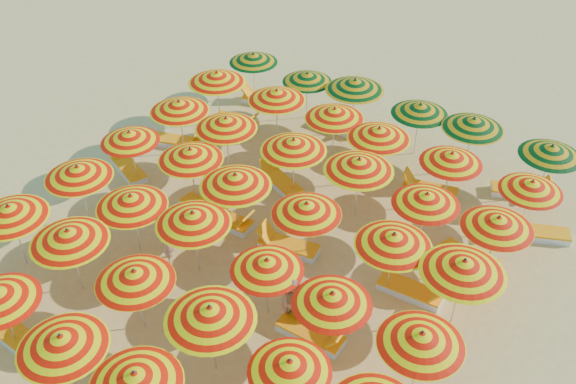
% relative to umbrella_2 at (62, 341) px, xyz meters
% --- Properties ---
extents(ground, '(120.00, 120.00, 0.00)m').
position_rel_umbrella_2_xyz_m(ground, '(0.96, 6.57, -1.82)').
color(ground, '#ECBF69').
rests_on(ground, ground).
extents(umbrella_2, '(2.44, 2.44, 2.07)m').
position_rel_umbrella_2_xyz_m(umbrella_2, '(0.00, 0.00, 0.00)').
color(umbrella_2, silver).
rests_on(umbrella_2, ground).
extents(umbrella_3, '(2.11, 2.11, 2.03)m').
position_rel_umbrella_2_xyz_m(umbrella_3, '(1.90, 0.19, -0.03)').
color(umbrella_3, silver).
rests_on(umbrella_3, ground).
extents(umbrella_6, '(2.33, 2.33, 2.10)m').
position_rel_umbrella_2_xyz_m(umbrella_6, '(-4.44, 2.12, 0.02)').
color(umbrella_6, silver).
rests_on(umbrella_6, ground).
extents(umbrella_7, '(2.14, 2.14, 2.11)m').
position_rel_umbrella_2_xyz_m(umbrella_7, '(-2.40, 2.31, 0.04)').
color(umbrella_7, silver).
rests_on(umbrella_7, ground).
extents(umbrella_8, '(2.06, 2.06, 2.01)m').
position_rel_umbrella_2_xyz_m(umbrella_8, '(-0.13, 2.25, -0.05)').
color(umbrella_8, silver).
rests_on(umbrella_8, ground).
extents(umbrella_9, '(2.14, 2.14, 2.17)m').
position_rel_umbrella_2_xyz_m(umbrella_9, '(2.13, 2.25, 0.09)').
color(umbrella_9, silver).
rests_on(umbrella_9, ground).
extents(umbrella_10, '(1.95, 1.95, 1.87)m').
position_rel_umbrella_2_xyz_m(umbrella_10, '(4.22, 2.22, -0.17)').
color(umbrella_10, silver).
rests_on(umbrella_10, ground).
extents(umbrella_12, '(2.30, 2.30, 2.06)m').
position_rel_umbrella_2_xyz_m(umbrella_12, '(-4.35, 4.34, -0.01)').
color(umbrella_12, silver).
rests_on(umbrella_12, ground).
extents(umbrella_13, '(2.40, 2.40, 2.06)m').
position_rel_umbrella_2_xyz_m(umbrella_13, '(-2.15, 4.22, -0.01)').
color(umbrella_13, silver).
rests_on(umbrella_13, ground).
extents(umbrella_14, '(2.05, 2.05, 2.11)m').
position_rel_umbrella_2_xyz_m(umbrella_14, '(-0.29, 4.54, 0.03)').
color(umbrella_14, silver).
rests_on(umbrella_14, ground).
extents(umbrella_15, '(2.04, 2.04, 1.91)m').
position_rel_umbrella_2_xyz_m(umbrella_15, '(2.17, 4.34, -0.14)').
color(umbrella_15, silver).
rests_on(umbrella_15, ground).
extents(umbrella_16, '(1.98, 1.98, 1.97)m').
position_rel_umbrella_2_xyz_m(umbrella_16, '(4.03, 4.22, -0.09)').
color(umbrella_16, silver).
rests_on(umbrella_16, ground).
extents(umbrella_17, '(2.41, 2.41, 2.02)m').
position_rel_umbrella_2_xyz_m(umbrella_17, '(6.19, 4.24, -0.04)').
color(umbrella_17, silver).
rests_on(umbrella_17, ground).
extents(umbrella_18, '(2.37, 2.37, 1.93)m').
position_rel_umbrella_2_xyz_m(umbrella_18, '(-4.59, 6.60, -0.12)').
color(umbrella_18, silver).
rests_on(umbrella_18, ground).
extents(umbrella_19, '(2.54, 2.54, 2.06)m').
position_rel_umbrella_2_xyz_m(umbrella_19, '(-2.27, 6.77, -0.01)').
color(umbrella_19, silver).
rests_on(umbrella_19, ground).
extents(umbrella_20, '(2.27, 2.27, 2.15)m').
position_rel_umbrella_2_xyz_m(umbrella_20, '(-0.34, 6.41, 0.07)').
color(umbrella_20, silver).
rests_on(umbrella_20, ground).
extents(umbrella_21, '(2.37, 2.37, 2.01)m').
position_rel_umbrella_2_xyz_m(umbrella_21, '(1.87, 6.58, -0.06)').
color(umbrella_21, silver).
rests_on(umbrella_21, ground).
extents(umbrella_22, '(2.34, 2.34, 2.08)m').
position_rel_umbrella_2_xyz_m(umbrella_22, '(4.36, 6.66, 0.01)').
color(umbrella_22, silver).
rests_on(umbrella_22, ground).
extents(umbrella_23, '(2.69, 2.69, 2.18)m').
position_rel_umbrella_2_xyz_m(umbrella_23, '(6.17, 6.62, 0.10)').
color(umbrella_23, silver).
rests_on(umbrella_23, ground).
extents(umbrella_24, '(1.99, 1.99, 2.09)m').
position_rel_umbrella_2_xyz_m(umbrella_24, '(-4.38, 8.68, 0.01)').
color(umbrella_24, silver).
rests_on(umbrella_24, ground).
extents(umbrella_25, '(2.46, 2.46, 2.10)m').
position_rel_umbrella_2_xyz_m(umbrella_25, '(-2.43, 8.67, 0.03)').
color(umbrella_25, silver).
rests_on(umbrella_25, ground).
extents(umbrella_26, '(2.45, 2.45, 2.13)m').
position_rel_umbrella_2_xyz_m(umbrella_26, '(0.03, 8.78, 0.06)').
color(umbrella_26, silver).
rests_on(umbrella_26, ground).
extents(umbrella_27, '(2.29, 2.29, 2.16)m').
position_rel_umbrella_2_xyz_m(umbrella_27, '(2.15, 8.92, 0.08)').
color(umbrella_27, silver).
rests_on(umbrella_27, ground).
extents(umbrella_28, '(2.02, 2.02, 1.98)m').
position_rel_umbrella_2_xyz_m(umbrella_28, '(4.33, 8.73, -0.08)').
color(umbrella_28, silver).
rests_on(umbrella_28, ground).
extents(umbrella_29, '(2.28, 2.28, 2.00)m').
position_rel_umbrella_2_xyz_m(umbrella_29, '(6.27, 8.80, -0.06)').
color(umbrella_29, silver).
rests_on(umbrella_29, ground).
extents(umbrella_30, '(2.48, 2.48, 2.14)m').
position_rel_umbrella_2_xyz_m(umbrella_30, '(-4.55, 10.86, 0.07)').
color(umbrella_30, silver).
rests_on(umbrella_30, ground).
extents(umbrella_31, '(2.44, 2.44, 2.09)m').
position_rel_umbrella_2_xyz_m(umbrella_31, '(-2.13, 11.04, 0.02)').
color(umbrella_31, silver).
rests_on(umbrella_31, ground).
extents(umbrella_32, '(2.15, 2.15, 2.06)m').
position_rel_umbrella_2_xyz_m(umbrella_32, '(0.07, 11.12, -0.01)').
color(umbrella_32, silver).
rests_on(umbrella_32, ground).
extents(umbrella_33, '(2.06, 2.06, 2.09)m').
position_rel_umbrella_2_xyz_m(umbrella_33, '(1.82, 10.82, 0.02)').
color(umbrella_33, silver).
rests_on(umbrella_33, ground).
extents(umbrella_34, '(2.43, 2.43, 1.96)m').
position_rel_umbrella_2_xyz_m(umbrella_34, '(4.14, 10.94, -0.09)').
color(umbrella_34, silver).
rests_on(umbrella_34, ground).
extents(umbrella_35, '(2.19, 2.19, 1.88)m').
position_rel_umbrella_2_xyz_m(umbrella_35, '(6.50, 10.99, -0.17)').
color(umbrella_35, silver).
rests_on(umbrella_35, ground).
extents(umbrella_36, '(2.26, 2.26, 1.94)m').
position_rel_umbrella_2_xyz_m(umbrella_36, '(-4.60, 13.10, -0.12)').
color(umbrella_36, silver).
rests_on(umbrella_36, ground).
extents(umbrella_37, '(1.97, 1.97, 1.89)m').
position_rel_umbrella_2_xyz_m(umbrella_37, '(-2.13, 12.98, -0.16)').
color(umbrella_37, silver).
rests_on(umbrella_37, ground).
extents(umbrella_38, '(2.43, 2.43, 2.17)m').
position_rel_umbrella_2_xyz_m(umbrella_38, '(-0.23, 13.02, 0.09)').
color(umbrella_38, silver).
rests_on(umbrella_38, ground).
extents(umbrella_39, '(2.04, 2.04, 1.99)m').
position_rel_umbrella_2_xyz_m(umbrella_39, '(2.21, 13.00, -0.07)').
color(umbrella_39, silver).
rests_on(umbrella_39, ground).
extents(umbrella_40, '(2.43, 2.43, 2.08)m').
position_rel_umbrella_2_xyz_m(umbrella_40, '(4.03, 12.98, 0.01)').
color(umbrella_40, silver).
rests_on(umbrella_40, ground).
extents(umbrella_41, '(1.92, 1.92, 1.98)m').
position_rel_umbrella_2_xyz_m(umbrella_41, '(6.48, 12.92, -0.08)').
color(umbrella_41, silver).
rests_on(umbrella_41, ground).
extents(lounger_0, '(1.76, 0.68, 0.69)m').
position_rel_umbrella_2_xyz_m(lounger_0, '(-2.88, 0.24, -1.67)').
color(lounger_0, white).
rests_on(lounger_0, ground).
extents(lounger_2, '(1.74, 0.61, 0.69)m').
position_rel_umbrella_2_xyz_m(lounger_2, '(3.53, 4.25, -1.67)').
color(lounger_2, white).
rests_on(lounger_2, ground).
extents(lounger_3, '(1.82, 1.19, 0.69)m').
position_rel_umbrella_2_xyz_m(lounger_3, '(-5.18, 6.81, -1.67)').
color(lounger_3, white).
rests_on(lounger_3, ground).
extents(lounger_4, '(1.80, 0.84, 0.69)m').
position_rel_umbrella_2_xyz_m(lounger_4, '(-1.67, 6.51, -1.67)').
color(lounger_4, white).
rests_on(lounger_4, ground).
extents(lounger_5, '(1.75, 0.65, 0.69)m').
position_rel_umbrella_2_xyz_m(lounger_5, '(-0.84, 6.50, -1.67)').
color(lounger_5, white).
rests_on(lounger_5, ground).
extents(lounger_6, '(1.81, 0.89, 0.69)m').
position_rel_umbrella_2_xyz_m(lounger_6, '(1.27, 6.56, -1.67)').
color(lounger_6, white).
rests_on(lounger_6, ground).
extents(lounger_7, '(1.76, 0.67, 0.69)m').
position_rel_umbrella_2_xyz_m(lounger_7, '(4.95, 6.91, -1.67)').
color(lounger_7, white).
rests_on(lounger_7, ground).
extents(lounger_8, '(1.83, 1.10, 0.69)m').
position_rel_umbrella_2_xyz_m(lounger_8, '(-4.89, 8.90, -1.67)').
color(lounger_8, white).
rests_on(lounger_8, ground).
extents(lounger_9, '(1.82, 1.17, 0.69)m').
position_rel_umbrella_2_xyz_m(lounger_9, '(-0.57, 8.95, -1.67)').
color(lounger_9, white).
rests_on(lounger_9, ground).
extents(lounger_10, '(1.83, 1.12, 0.69)m').
position_rel_umbrella_2_xyz_m(lounger_10, '(5.76, 8.78, -1.67)').
color(lounger_10, white).
rests_on(lounger_10, ground).
extents(lounger_11, '(1.74, 0.61, 0.69)m').
position_rel_umbrella_2_xyz_m(lounger_11, '(-3.95, 11.07, -1.67)').
color(lounger_11, white).
rests_on(lounger_11, ground).
extents(lounger_12, '(1.82, 0.97, 0.69)m').
position_rel_umbrella_2_xyz_m(lounger_12, '(3.55, 11.17, -1.67)').
color(lounger_12, white).
rests_on(lounger_12, ground).
extents(lounger_13, '(1.82, 1.24, 0.69)m').
position_rel_umbrella_2_xyz_m(lounger_13, '(7.00, 11.00, -1.67)').
color(lounger_13, white).
rests_on(lounger_13, ground).
extents(lounger_14, '(1.83, 1.07, 0.69)m').
position_rel_umbrella_2_xyz_m(lounger_14, '(-4.10, 12.99, -1.67)').
color(lounger_14, white).
rests_on(lounger_14, ground).
extents(lounger_15, '(1.75, 0.64, 0.69)m').
position_rel_umbrella_2_xyz_m(lounger_15, '(-0.73, 12.84, -1.67)').
color(lounger_15, white).
rests_on(lounger_15, ground).
extents(lounger_16, '(1.82, 1.24, 0.69)m').
position_rel_umbrella_2_xyz_m(lounger_16, '(5.97, 12.72, -1.67)').
color(lounger_16, white).
rests_on(lounger_16, ground).
extents(beachgoer_a, '(0.65, 0.69, 1.59)m').
position_rel_umbrella_2_xyz_m(beachgoer_a, '(-1.22, 4.38, -1.03)').
color(beachgoer_a, tan).
rests_on(beachgoer_a, ground).
extents(beachgoer_b, '(0.78, 0.61, 1.58)m').
position_rel_umbrella_2_xyz_m(beachgoer_b, '(2.94, 4.29, -1.03)').
color(beachgoer_b, tan).
rests_on(beachgoer_b, ground).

